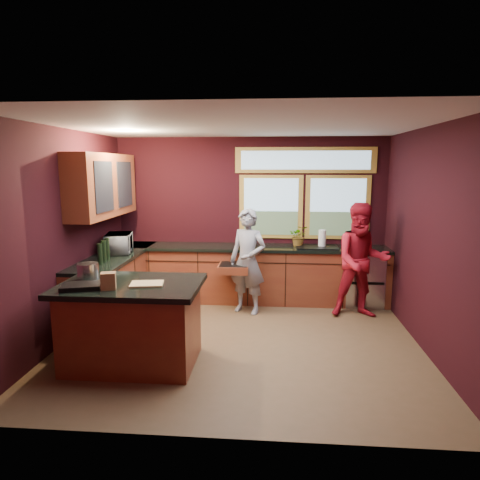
# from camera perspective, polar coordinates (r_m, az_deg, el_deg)

# --- Properties ---
(floor) EXTENTS (4.50, 4.50, 0.00)m
(floor) POSITION_cam_1_polar(r_m,az_deg,el_deg) (5.65, 0.08, -13.34)
(floor) COLOR brown
(floor) RESTS_ON ground
(room_shell) EXTENTS (4.52, 4.02, 2.71)m
(room_shell) POSITION_cam_1_polar(r_m,az_deg,el_deg) (5.61, -5.76, 5.43)
(room_shell) COLOR black
(room_shell) RESTS_ON ground
(back_counter) EXTENTS (4.50, 0.64, 0.93)m
(back_counter) POSITION_cam_1_polar(r_m,az_deg,el_deg) (7.10, 2.79, -4.52)
(back_counter) COLOR maroon
(back_counter) RESTS_ON floor
(left_counter) EXTENTS (0.64, 2.30, 0.93)m
(left_counter) POSITION_cam_1_polar(r_m,az_deg,el_deg) (6.71, -16.22, -5.75)
(left_counter) COLOR maroon
(left_counter) RESTS_ON floor
(island) EXTENTS (1.55, 1.05, 0.95)m
(island) POSITION_cam_1_polar(r_m,az_deg,el_deg) (5.05, -14.15, -10.70)
(island) COLOR maroon
(island) RESTS_ON floor
(person_grey) EXTENTS (0.69, 0.58, 1.60)m
(person_grey) POSITION_cam_1_polar(r_m,az_deg,el_deg) (6.48, 1.05, -2.86)
(person_grey) COLOR slate
(person_grey) RESTS_ON floor
(person_red) EXTENTS (0.85, 0.68, 1.70)m
(person_red) POSITION_cam_1_polar(r_m,az_deg,el_deg) (6.53, 15.92, -2.68)
(person_red) COLOR #A21321
(person_red) RESTS_ON floor
(microwave) EXTENTS (0.47, 0.60, 0.29)m
(microwave) POSITION_cam_1_polar(r_m,az_deg,el_deg) (6.69, -15.83, -0.42)
(microwave) COLOR #999999
(microwave) RESTS_ON left_counter
(potted_plant) EXTENTS (0.31, 0.27, 0.34)m
(potted_plant) POSITION_cam_1_polar(r_m,az_deg,el_deg) (7.03, 7.86, 0.55)
(potted_plant) COLOR #999999
(potted_plant) RESTS_ON back_counter
(paper_towel) EXTENTS (0.12, 0.12, 0.28)m
(paper_towel) POSITION_cam_1_polar(r_m,az_deg,el_deg) (7.02, 10.90, 0.19)
(paper_towel) COLOR silver
(paper_towel) RESTS_ON back_counter
(cutting_board) EXTENTS (0.39, 0.31, 0.02)m
(cutting_board) POSITION_cam_1_polar(r_m,az_deg,el_deg) (4.80, -12.31, -5.74)
(cutting_board) COLOR #A58355
(cutting_board) RESTS_ON island
(stock_pot) EXTENTS (0.24, 0.24, 0.18)m
(stock_pot) POSITION_cam_1_polar(r_m,az_deg,el_deg) (5.22, -19.61, -3.92)
(stock_pot) COLOR silver
(stock_pot) RESTS_ON island
(paper_bag) EXTENTS (0.18, 0.16, 0.18)m
(paper_bag) POSITION_cam_1_polar(r_m,az_deg,el_deg) (4.71, -17.15, -5.24)
(paper_bag) COLOR brown
(paper_bag) RESTS_ON island
(black_tray) EXTENTS (0.46, 0.38, 0.05)m
(black_tray) POSITION_cam_1_polar(r_m,az_deg,el_deg) (4.85, -20.42, -5.80)
(black_tray) COLOR black
(black_tray) RESTS_ON island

